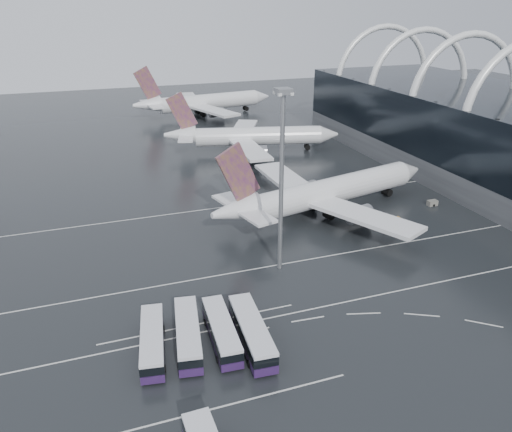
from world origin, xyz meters
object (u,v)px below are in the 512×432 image
object	(u,v)px
bus_row_near_d	(252,332)
gse_cart_belly_a	(396,220)
bus_row_near_a	(152,341)
bus_row_near_c	(221,331)
airliner_main	(325,193)
airliner_gate_b	(249,137)
gse_cart_belly_d	(432,203)
floodlight_mast	(282,161)
gse_cart_belly_e	(317,200)
bus_row_near_b	(188,334)
airliner_gate_c	(202,103)

from	to	relation	value
bus_row_near_d	gse_cart_belly_a	distance (m)	48.58
bus_row_near_a	bus_row_near_c	bearing A→B (deg)	-86.69
bus_row_near_d	airliner_main	bearing A→B (deg)	-34.36
airliner_gate_b	bus_row_near_a	xyz separation A→B (m)	(-41.47, -82.96, -2.76)
bus_row_near_c	gse_cart_belly_d	world-z (taller)	bus_row_near_c
bus_row_near_c	floodlight_mast	world-z (taller)	floodlight_mast
floodlight_mast	gse_cart_belly_e	distance (m)	36.01
bus_row_near_b	floodlight_mast	bearing A→B (deg)	-42.32
gse_cart_belly_d	gse_cart_belly_e	distance (m)	25.33
bus_row_near_b	bus_row_near_d	world-z (taller)	bus_row_near_d
bus_row_near_d	gse_cart_belly_d	bearing A→B (deg)	-54.86
gse_cart_belly_e	airliner_gate_c	bearing A→B (deg)	91.37
gse_cart_belly_a	gse_cart_belly_d	bearing A→B (deg)	21.50
airliner_main	gse_cart_belly_e	size ratio (longest dim) A/B	25.43
airliner_main	gse_cart_belly_d	distance (m)	25.38
airliner_main	bus_row_near_d	bearing A→B (deg)	-141.83
bus_row_near_c	gse_cart_belly_e	size ratio (longest dim) A/B	6.01
airliner_gate_c	gse_cart_belly_e	size ratio (longest dim) A/B	25.94
bus_row_near_d	bus_row_near_c	bearing A→B (deg)	68.40
airliner_gate_b	bus_row_near_a	world-z (taller)	airliner_gate_b
floodlight_mast	gse_cart_belly_d	xyz separation A→B (m)	(42.18, 14.42, -18.25)
bus_row_near_a	gse_cart_belly_a	bearing A→B (deg)	-56.36
gse_cart_belly_a	gse_cart_belly_d	size ratio (longest dim) A/B	0.89
airliner_main	airliner_gate_c	distance (m)	102.72
airliner_gate_b	gse_cart_belly_a	world-z (taller)	airliner_gate_b
bus_row_near_b	gse_cart_belly_a	size ratio (longest dim) A/B	7.05
bus_row_near_b	gse_cart_belly_a	distance (m)	54.17
bus_row_near_b	gse_cart_belly_e	bearing A→B (deg)	-34.50
floodlight_mast	gse_cart_belly_e	size ratio (longest dim) A/B	13.91
airliner_main	bus_row_near_d	xyz separation A→B (m)	(-28.54, -35.92, -2.81)
bus_row_near_b	gse_cart_belly_d	xyz separation A→B (m)	(61.24, 29.52, -1.20)
bus_row_near_b	floodlight_mast	xyz separation A→B (m)	(19.06, 15.10, 17.05)
airliner_gate_b	bus_row_near_b	xyz separation A→B (m)	(-36.85, -83.04, -2.69)
gse_cart_belly_d	bus_row_near_d	bearing A→B (deg)	-148.96
gse_cart_belly_e	airliner_gate_b	bearing A→B (deg)	91.56
bus_row_near_a	gse_cart_belly_d	world-z (taller)	bus_row_near_a
airliner_gate_b	floodlight_mast	xyz separation A→B (m)	(-17.80, -67.94, 14.35)
bus_row_near_d	floodlight_mast	size ratio (longest dim) A/B	0.47
airliner_gate_c	gse_cart_belly_a	bearing A→B (deg)	-90.84
airliner_gate_c	bus_row_near_d	xyz separation A→B (m)	(-27.77, -138.63, -3.10)
gse_cart_belly_a	airliner_gate_c	bearing A→B (deg)	96.44
airliner_gate_c	bus_row_near_a	distance (m)	141.90
airliner_gate_c	bus_row_near_b	size ratio (longest dim) A/B	4.12
airliner_main	gse_cart_belly_d	size ratio (longest dim) A/B	25.36
airliner_gate_b	gse_cart_belly_e	xyz separation A→B (m)	(1.18, -43.37, -3.90)
bus_row_near_d	gse_cart_belly_e	size ratio (longest dim) A/B	6.52
airliner_gate_c	bus_row_near_b	distance (m)	140.74
airliner_gate_c	bus_row_near_d	distance (m)	141.42
bus_row_near_c	gse_cart_belly_d	size ratio (longest dim) A/B	5.99
airliner_gate_b	floodlight_mast	world-z (taller)	floodlight_mast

